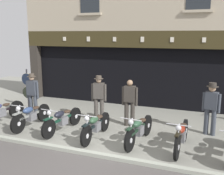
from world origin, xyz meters
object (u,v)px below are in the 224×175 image
at_px(motorcycle_far_left, 0,112).
at_px(motorcycle_center_right, 139,129).
at_px(motorcycle_left, 31,115).
at_px(advert_board_near, 191,69).
at_px(shopkeeper_center, 99,96).
at_px(motorcycle_center, 96,125).
at_px(motorcycle_right, 181,135).
at_px(assistant_far_right, 211,106).
at_px(salesman_left, 33,93).
at_px(salesman_right, 130,101).
at_px(motorcycle_center_left, 62,119).
at_px(tyre_sign_pole, 27,86).

xyz_separation_m(motorcycle_far_left, motorcycle_center_right, (5.12, 0.07, -0.01)).
relative_size(motorcycle_left, advert_board_near, 1.95).
bearing_deg(shopkeeper_center, motorcycle_center, 99.61).
bearing_deg(motorcycle_right, motorcycle_center_right, 0.03).
distance_m(motorcycle_center_right, assistant_far_right, 2.47).
relative_size(salesman_left, advert_board_near, 1.66).
distance_m(motorcycle_right, salesman_right, 2.42).
bearing_deg(motorcycle_center_right, shopkeeper_center, -29.85).
height_order(motorcycle_center_left, tyre_sign_pole, tyre_sign_pole).
relative_size(motorcycle_left, shopkeeper_center, 1.16).
bearing_deg(motorcycle_right, motorcycle_center_left, 1.66).
bearing_deg(shopkeeper_center, assistant_far_right, 169.78).
bearing_deg(tyre_sign_pole, advert_board_near, 18.11).
height_order(motorcycle_center_left, salesman_left, salesman_left).
bearing_deg(salesman_left, motorcycle_far_left, 62.92).
height_order(motorcycle_far_left, salesman_left, salesman_left).
bearing_deg(assistant_far_right, salesman_left, 15.90).
bearing_deg(motorcycle_center_left, motorcycle_far_left, 7.72).
distance_m(motorcycle_center_left, assistant_far_right, 4.80).
bearing_deg(motorcycle_left, shopkeeper_center, -141.73).
relative_size(motorcycle_center_right, shopkeeper_center, 1.18).
bearing_deg(motorcycle_far_left, salesman_left, -110.04).
xyz_separation_m(motorcycle_center, salesman_left, (-3.21, 1.17, 0.51)).
height_order(motorcycle_left, motorcycle_center, motorcycle_left).
bearing_deg(motorcycle_center, advert_board_near, -118.97).
relative_size(salesman_left, assistant_far_right, 0.99).
xyz_separation_m(motorcycle_far_left, tyre_sign_pole, (-0.36, 2.00, 0.54)).
distance_m(motorcycle_center, shopkeeper_center, 1.73).
bearing_deg(assistant_far_right, tyre_sign_pole, 8.73).
bearing_deg(advert_board_near, motorcycle_center_left, -132.18).
height_order(motorcycle_far_left, motorcycle_left, motorcycle_far_left).
distance_m(salesman_left, salesman_right, 3.85).
bearing_deg(shopkeeper_center, motorcycle_center_right, 132.72).
distance_m(salesman_left, assistant_far_right, 6.50).
bearing_deg(motorcycle_center_left, salesman_left, -22.47).
relative_size(motorcycle_center, tyre_sign_pole, 1.16).
relative_size(motorcycle_right, salesman_left, 1.18).
relative_size(motorcycle_far_left, motorcycle_left, 1.06).
bearing_deg(salesman_left, motorcycle_center, 159.85).
relative_size(motorcycle_right, assistant_far_right, 1.17).
bearing_deg(salesman_left, tyre_sign_pole, -43.19).
bearing_deg(shopkeeper_center, advert_board_near, -148.82).
bearing_deg(motorcycle_center, shopkeeper_center, -69.01).
height_order(motorcycle_center, advert_board_near, advert_board_near).
distance_m(motorcycle_left, motorcycle_center, 2.50).
bearing_deg(advert_board_near, motorcycle_left, -140.32).
distance_m(motorcycle_center_right, salesman_right, 1.58).
bearing_deg(motorcycle_far_left, salesman_right, -155.32).
relative_size(assistant_far_right, tyre_sign_pole, 0.99).
bearing_deg(motorcycle_center_left, advert_board_near, -126.41).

